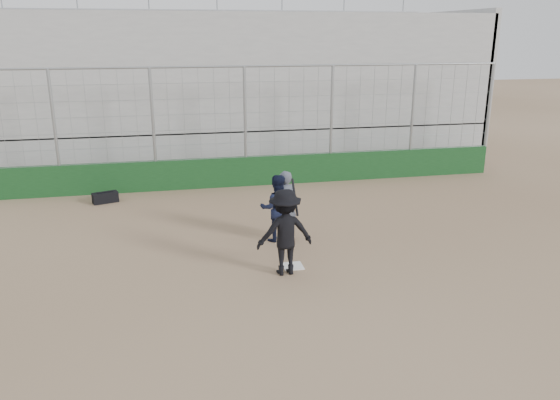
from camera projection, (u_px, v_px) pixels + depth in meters
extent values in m
plane|color=brown|center=(293.00, 267.00, 12.28)|extent=(90.00, 90.00, 0.00)
cube|color=white|center=(293.00, 266.00, 12.28)|extent=(0.44, 0.44, 0.02)
cube|color=#113716|center=(246.00, 171.00, 18.68)|extent=(18.00, 0.25, 1.00)
cylinder|color=gray|center=(245.00, 128.00, 18.24)|extent=(0.10, 0.10, 4.00)
cylinder|color=gray|center=(488.00, 119.00, 20.02)|extent=(0.10, 0.10, 4.00)
cylinder|color=gray|center=(244.00, 66.00, 17.65)|extent=(18.00, 0.07, 0.07)
cube|color=#959595|center=(229.00, 137.00, 23.22)|extent=(20.00, 6.70, 1.60)
cube|color=#959595|center=(227.00, 67.00, 22.37)|extent=(20.00, 6.70, 4.20)
cube|color=#959595|center=(448.00, 82.00, 24.59)|extent=(0.25, 6.70, 6.10)
imported|color=black|center=(285.00, 232.00, 11.69)|extent=(1.27, 0.78, 1.90)
cylinder|color=black|center=(295.00, 197.00, 11.66)|extent=(0.07, 0.57, 0.71)
imported|color=black|center=(277.00, 220.00, 13.64)|extent=(0.91, 0.75, 1.13)
sphere|color=maroon|center=(277.00, 202.00, 13.51)|extent=(0.28, 0.28, 0.28)
imported|color=#454A57|center=(284.00, 208.00, 13.77)|extent=(0.70, 0.50, 1.60)
cube|color=black|center=(105.00, 198.00, 16.87)|extent=(0.82, 0.55, 0.32)
cylinder|color=black|center=(105.00, 192.00, 16.81)|extent=(0.48, 0.20, 0.04)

